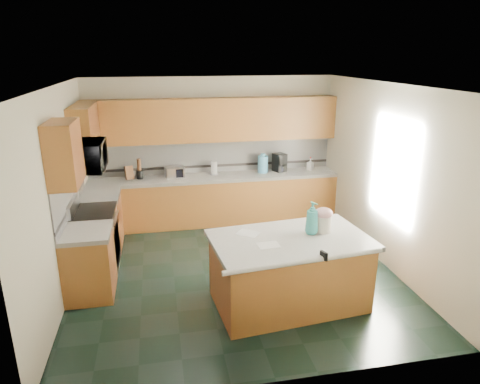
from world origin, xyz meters
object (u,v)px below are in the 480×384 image
object	(u,v)px
toaster_oven	(175,172)
knife_block	(129,173)
island_base	(289,273)
coffee_maker	(280,162)
soap_bottle_island	(312,218)
treat_jar	(323,224)
island_top	(290,240)

from	to	relation	value
toaster_oven	knife_block	bearing A→B (deg)	168.52
knife_block	island_base	bearing A→B (deg)	-72.82
coffee_maker	soap_bottle_island	bearing A→B (deg)	-120.04
island_base	toaster_oven	bearing A→B (deg)	106.94
island_base	treat_jar	bearing A→B (deg)	8.27
island_top	treat_jar	distance (m)	0.50
island_base	toaster_oven	world-z (taller)	toaster_oven
island_base	island_top	xyz separation A→B (m)	(0.00, 0.00, 0.46)
knife_block	coffee_maker	xyz separation A→B (m)	(2.82, 0.03, 0.05)
knife_block	coffee_maker	bearing A→B (deg)	-16.81
island_base	treat_jar	distance (m)	0.77
island_top	coffee_maker	distance (m)	3.14
treat_jar	soap_bottle_island	distance (m)	0.20
soap_bottle_island	coffee_maker	distance (m)	3.00
treat_jar	soap_bottle_island	world-z (taller)	soap_bottle_island
soap_bottle_island	toaster_oven	bearing A→B (deg)	93.74
island_top	soap_bottle_island	size ratio (longest dim) A/B	4.61
knife_block	coffee_maker	distance (m)	2.82
island_top	coffee_maker	xyz separation A→B (m)	(0.73, 3.05, 0.20)
knife_block	island_top	bearing A→B (deg)	-72.82
island_base	knife_block	size ratio (longest dim) A/B	7.41
knife_block	toaster_oven	bearing A→B (deg)	-17.42
knife_block	soap_bottle_island	bearing A→B (deg)	-68.36
island_top	treat_jar	xyz separation A→B (m)	(0.47, 0.12, 0.14)
island_base	coffee_maker	distance (m)	3.20
island_top	island_base	bearing A→B (deg)	0.00
knife_block	toaster_oven	xyz separation A→B (m)	(0.81, 0.00, -0.03)
soap_bottle_island	treat_jar	bearing A→B (deg)	-12.70
island_base	soap_bottle_island	size ratio (longest dim) A/B	4.37
island_base	coffee_maker	bearing A→B (deg)	70.57
island_base	island_top	bearing A→B (deg)	0.00
island_top	treat_jar	bearing A→B (deg)	8.27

